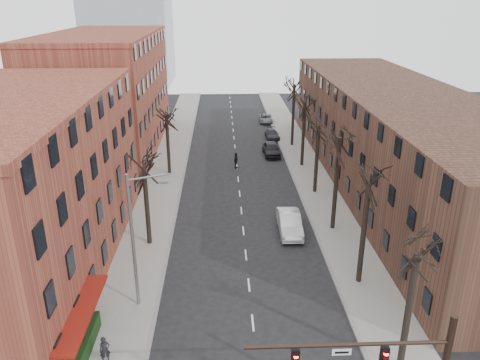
{
  "coord_description": "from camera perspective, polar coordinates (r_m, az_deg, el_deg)",
  "views": [
    {
      "loc": [
        -1.72,
        -15.22,
        18.47
      ],
      "look_at": [
        -0.22,
        21.59,
        4.0
      ],
      "focal_mm": 35.0,
      "sensor_mm": 36.0,
      "label": 1
    }
  ],
  "objects": [
    {
      "name": "tree_right_b",
      "position": [
        34.19,
        14.2,
        -12.0
      ],
      "size": [
        5.2,
        5.2,
        10.8
      ],
      "primitive_type": null,
      "color": "black",
      "rests_on": "ground"
    },
    {
      "name": "pedestrian_b",
      "position": [
        28.16,
        -18.99,
        -18.03
      ],
      "size": [
        1.16,
        1.09,
        1.9
      ],
      "primitive_type": "imported",
      "rotation": [
        0.0,
        0.0,
        3.68
      ],
      "color": "black",
      "rests_on": "sidewalk_left"
    },
    {
      "name": "building_right",
      "position": [
        50.41,
        18.42,
        4.83
      ],
      "size": [
        12.0,
        50.0,
        10.0
      ],
      "primitive_type": "cube",
      "color": "#4E3024",
      "rests_on": "ground"
    },
    {
      "name": "tree_right_f",
      "position": [
        62.73,
        6.34,
        4.18
      ],
      "size": [
        5.2,
        5.2,
        11.6
      ],
      "primitive_type": null,
      "color": "black",
      "rests_on": "ground"
    },
    {
      "name": "tree_right_c",
      "position": [
        40.85,
        11.18,
        -5.88
      ],
      "size": [
        5.2,
        5.2,
        11.6
      ],
      "primitive_type": null,
      "color": "black",
      "rests_on": "ground"
    },
    {
      "name": "awning_left",
      "position": [
        29.16,
        -18.04,
        -19.12
      ],
      "size": [
        1.2,
        7.0,
        0.15
      ],
      "primitive_type": "cube",
      "color": "maroon",
      "rests_on": "ground"
    },
    {
      "name": "sidewalk_right",
      "position": [
        54.36,
        8.11,
        1.44
      ],
      "size": [
        4.0,
        90.0,
        0.15
      ],
      "primitive_type": "cube",
      "color": "gray",
      "rests_on": "ground"
    },
    {
      "name": "parked_car_far",
      "position": [
        74.3,
        3.19,
        7.49
      ],
      "size": [
        2.03,
        4.32,
        1.19
      ],
      "primitive_type": "imported",
      "rotation": [
        0.0,
        0.0,
        -0.01
      ],
      "color": "slate",
      "rests_on": "ground"
    },
    {
      "name": "tree_left_a",
      "position": [
        38.46,
        -10.92,
        -7.69
      ],
      "size": [
        5.2,
        5.2,
        9.5
      ],
      "primitive_type": null,
      "color": "black",
      "rests_on": "ground"
    },
    {
      "name": "pedestrian_crossing",
      "position": [
        53.69,
        -0.5,
        2.39
      ],
      "size": [
        0.82,
        1.2,
        1.89
      ],
      "primitive_type": "imported",
      "rotation": [
        0.0,
        0.0,
        1.21
      ],
      "color": "black",
      "rests_on": "ground"
    },
    {
      "name": "streetlight",
      "position": [
        29.08,
        -12.66,
        -6.7
      ],
      "size": [
        2.45,
        0.22,
        9.03
      ],
      "color": "slate",
      "rests_on": "ground"
    },
    {
      "name": "hedge",
      "position": [
        28.05,
        -18.95,
        -19.39
      ],
      "size": [
        0.8,
        6.0,
        1.0
      ],
      "primitive_type": "cube",
      "color": "#193311",
      "rests_on": "sidewalk_left"
    },
    {
      "name": "parked_car_near",
      "position": [
        58.42,
        3.85,
        3.79
      ],
      "size": [
        2.09,
        4.82,
        1.62
      ],
      "primitive_type": "imported",
      "rotation": [
        0.0,
        0.0,
        0.04
      ],
      "color": "black",
      "rests_on": "ground"
    },
    {
      "name": "tree_right_e",
      "position": [
        55.24,
        7.52,
        1.72
      ],
      "size": [
        5.2,
        5.2,
        10.8
      ],
      "primitive_type": null,
      "color": "black",
      "rests_on": "ground"
    },
    {
      "name": "tree_right_d",
      "position": [
        47.92,
        9.08,
        -1.51
      ],
      "size": [
        5.2,
        5.2,
        10.0
      ],
      "primitive_type": null,
      "color": "black",
      "rests_on": "ground"
    },
    {
      "name": "sidewalk_left",
      "position": [
        53.85,
        -8.89,
        1.2
      ],
      "size": [
        4.0,
        90.0,
        0.15
      ],
      "primitive_type": "cube",
      "color": "gray",
      "rests_on": "ground"
    },
    {
      "name": "building_left_near",
      "position": [
        35.68,
        -25.75,
        -1.25
      ],
      "size": [
        12.0,
        26.0,
        12.0
      ],
      "primitive_type": "cube",
      "color": "brown",
      "rests_on": "ground"
    },
    {
      "name": "parked_car_mid",
      "position": [
        65.57,
        3.92,
        5.59
      ],
      "size": [
        1.92,
        4.33,
        1.24
      ],
      "primitive_type": "imported",
      "rotation": [
        0.0,
        0.0,
        0.04
      ],
      "color": "#212229",
      "rests_on": "ground"
    },
    {
      "name": "tree_left_b",
      "position": [
        52.9,
        -8.56,
        0.76
      ],
      "size": [
        5.2,
        5.2,
        9.5
      ],
      "primitive_type": null,
      "color": "black",
      "rests_on": "ground"
    },
    {
      "name": "building_left_far",
      "position": [
        61.99,
        -15.85,
        9.98
      ],
      "size": [
        12.0,
        28.0,
        14.0
      ],
      "primitive_type": "cube",
      "color": "brown",
      "rests_on": "ground"
    },
    {
      "name": "pedestrian_a",
      "position": [
        27.44,
        -16.15,
        -19.28
      ],
      "size": [
        0.68,
        0.57,
        1.58
      ],
      "primitive_type": "imported",
      "rotation": [
        0.0,
        0.0,
        0.4
      ],
      "color": "black",
      "rests_on": "sidewalk_left"
    },
    {
      "name": "silver_sedan",
      "position": [
        39.43,
        6.08,
        -5.26
      ],
      "size": [
        1.85,
        5.1,
        1.67
      ],
      "primitive_type": "imported",
      "rotation": [
        0.0,
        0.0,
        -0.02
      ],
      "color": "silver",
      "rests_on": "ground"
    }
  ]
}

